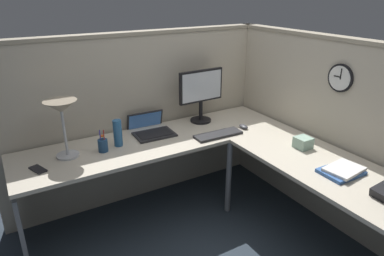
{
  "coord_description": "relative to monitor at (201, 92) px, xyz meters",
  "views": [
    {
      "loc": [
        -1.51,
        -2.02,
        1.93
      ],
      "look_at": [
        -0.14,
        0.29,
        0.84
      ],
      "focal_mm": 32.58,
      "sensor_mm": 36.0,
      "label": 1
    }
  ],
  "objects": [
    {
      "name": "ground_plane",
      "position": [
        -0.16,
        -0.64,
        -1.02
      ],
      "size": [
        6.8,
        6.8,
        0.0
      ],
      "primitive_type": "plane",
      "color": "#2D3842"
    },
    {
      "name": "cubicle_wall_back",
      "position": [
        -0.52,
        0.23,
        -0.23
      ],
      "size": [
        2.57,
        0.12,
        1.58
      ],
      "color": "#B7AD99",
      "rests_on": "ground"
    },
    {
      "name": "cubicle_wall_right",
      "position": [
        0.71,
        -0.9,
        -0.23
      ],
      "size": [
        0.12,
        2.37,
        1.58
      ],
      "color": "#B7AD99",
      "rests_on": "ground"
    },
    {
      "name": "desk",
      "position": [
        -0.3,
        -0.69,
        -0.39
      ],
      "size": [
        2.35,
        2.15,
        0.73
      ],
      "color": "beige",
      "rests_on": "ground"
    },
    {
      "name": "monitor",
      "position": [
        0.0,
        0.0,
        0.0
      ],
      "size": [
        0.46,
        0.2,
        0.5
      ],
      "color": "black",
      "rests_on": "desk"
    },
    {
      "name": "laptop",
      "position": [
        -0.53,
        0.01,
        -0.27
      ],
      "size": [
        0.35,
        0.39,
        0.22
      ],
      "color": "#232326",
      "rests_on": "desk"
    },
    {
      "name": "keyboard",
      "position": [
        -0.06,
        -0.38,
        -0.28
      ],
      "size": [
        0.43,
        0.15,
        0.02
      ],
      "primitive_type": "cube",
      "rotation": [
        0.0,
        0.0,
        -0.03
      ],
      "color": "#232326",
      "rests_on": "desk"
    },
    {
      "name": "computer_mouse",
      "position": [
        0.24,
        -0.35,
        -0.28
      ],
      "size": [
        0.06,
        0.1,
        0.03
      ],
      "primitive_type": "ellipsoid",
      "color": "#38383D",
      "rests_on": "desk"
    },
    {
      "name": "desk_lamp_dome",
      "position": [
        -1.27,
        -0.12,
        0.07
      ],
      "size": [
        0.24,
        0.24,
        0.44
      ],
      "color": "#B7BABF",
      "rests_on": "desk"
    },
    {
      "name": "pen_cup",
      "position": [
        -1.01,
        -0.17,
        -0.24
      ],
      "size": [
        0.08,
        0.08,
        0.18
      ],
      "color": "navy",
      "rests_on": "desk"
    },
    {
      "name": "cell_phone",
      "position": [
        -1.5,
        -0.23,
        -0.29
      ],
      "size": [
        0.11,
        0.16,
        0.01
      ],
      "primitive_type": "cube",
      "rotation": [
        0.0,
        0.0,
        0.36
      ],
      "color": "black",
      "rests_on": "desk"
    },
    {
      "name": "thermos_flask",
      "position": [
        -0.87,
        -0.13,
        -0.18
      ],
      "size": [
        0.07,
        0.07,
        0.22
      ],
      "primitive_type": "cylinder",
      "color": "#26598C",
      "rests_on": "desk"
    },
    {
      "name": "book_stack",
      "position": [
        0.31,
        -1.36,
        -0.27
      ],
      "size": [
        0.3,
        0.23,
        0.04
      ],
      "color": "#335999",
      "rests_on": "desk"
    },
    {
      "name": "tissue_box",
      "position": [
        0.39,
        -0.92,
        -0.25
      ],
      "size": [
        0.12,
        0.12,
        0.09
      ],
      "primitive_type": "cube",
      "color": "#8CAD99",
      "rests_on": "desk"
    },
    {
      "name": "wall_clock",
      "position": [
        0.66,
        -0.98,
        0.26
      ],
      "size": [
        0.04,
        0.22,
        0.22
      ],
      "color": "black"
    }
  ]
}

